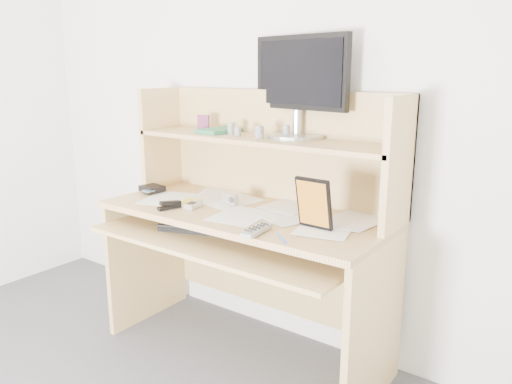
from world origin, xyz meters
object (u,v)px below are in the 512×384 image
Objects in this scene: game_case at (314,203)px; monitor at (300,84)px; desk at (253,218)px; keyboard at (206,227)px; tv_remote at (257,230)px.

monitor is at bearing 132.45° from game_case.
keyboard is (-0.14, -0.18, -0.03)m from desk.
desk is at bearing 31.76° from keyboard.
desk is 0.42m from tv_remote.
desk is 0.48m from game_case.
desk is 0.68m from monitor.
monitor reaches higher than desk.
desk reaches higher than tv_remote.
monitor is (-0.28, 0.32, 0.47)m from game_case.
tv_remote is 0.33× the size of monitor.
tv_remote is 0.76m from monitor.
monitor is at bearing 95.75° from tv_remote.
keyboard is at bearing -174.46° from game_case.
monitor is (-0.11, 0.50, 0.57)m from tv_remote.
keyboard is at bearing -118.46° from monitor.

